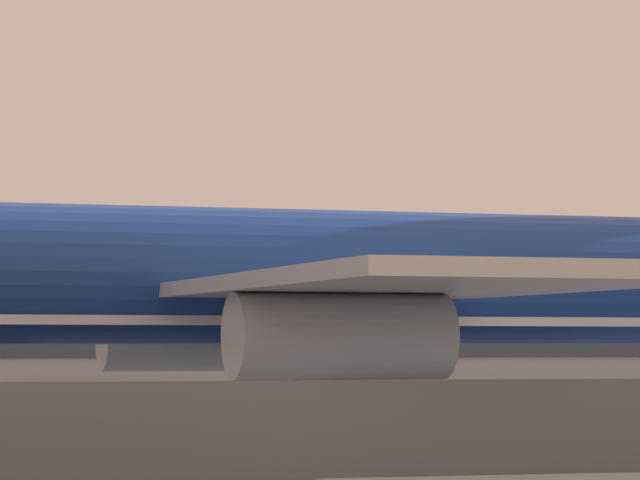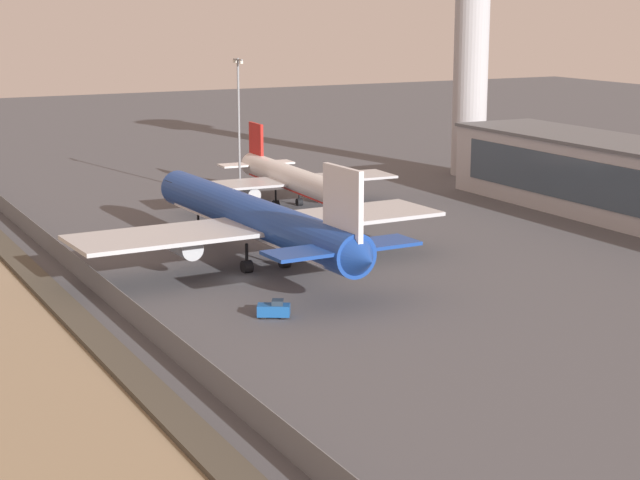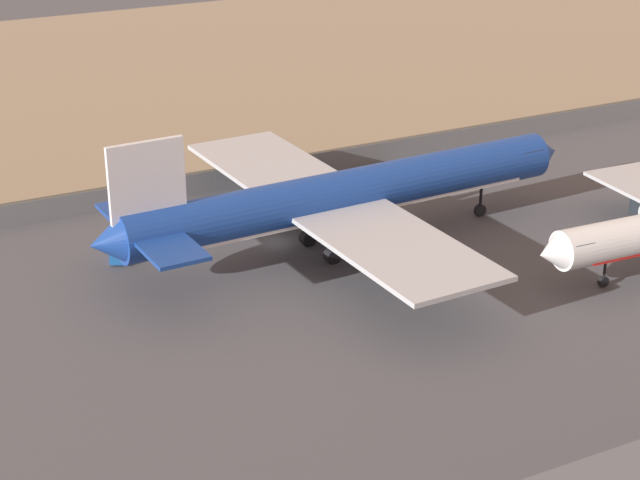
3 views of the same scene
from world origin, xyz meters
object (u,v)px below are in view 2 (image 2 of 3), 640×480
object	(u,v)px
passenger_jet_white_red	(292,180)
baggage_tug	(274,309)
ops_van	(220,203)
cargo_jet_blue	(256,220)
apron_light_mast_apron_west	(239,123)
control_tower	(472,34)

from	to	relation	value
passenger_jet_white_red	baggage_tug	distance (m)	57.06
passenger_jet_white_red	ops_van	distance (m)	11.46
passenger_jet_white_red	ops_van	world-z (taller)	passenger_jet_white_red
cargo_jet_blue	apron_light_mast_apron_west	world-z (taller)	apron_light_mast_apron_west
control_tower	ops_van	bearing A→B (deg)	-77.00
cargo_jet_blue	control_tower	size ratio (longest dim) A/B	1.21
passenger_jet_white_red	apron_light_mast_apron_west	distance (m)	12.76
control_tower	apron_light_mast_apron_west	distance (m)	49.39
ops_van	apron_light_mast_apron_west	world-z (taller)	apron_light_mast_apron_west
ops_van	apron_light_mast_apron_west	distance (m)	13.82
baggage_tug	control_tower	xyz separation A→B (m)	(-65.56, 68.90, 24.08)
control_tower	apron_light_mast_apron_west	size ratio (longest dim) A/B	1.96
cargo_jet_blue	apron_light_mast_apron_west	distance (m)	41.91
baggage_tug	apron_light_mast_apron_west	distance (m)	64.00
control_tower	baggage_tug	bearing A→B (deg)	-46.42
apron_light_mast_apron_west	ops_van	bearing A→B (deg)	-44.69
cargo_jet_blue	ops_van	world-z (taller)	cargo_jet_blue
cargo_jet_blue	passenger_jet_white_red	bearing A→B (deg)	147.36
baggage_tug	ops_van	world-z (taller)	ops_van
baggage_tug	apron_light_mast_apron_west	world-z (taller)	apron_light_mast_apron_west
control_tower	passenger_jet_white_red	bearing A→B (deg)	-70.43
baggage_tug	control_tower	size ratio (longest dim) A/B	0.08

